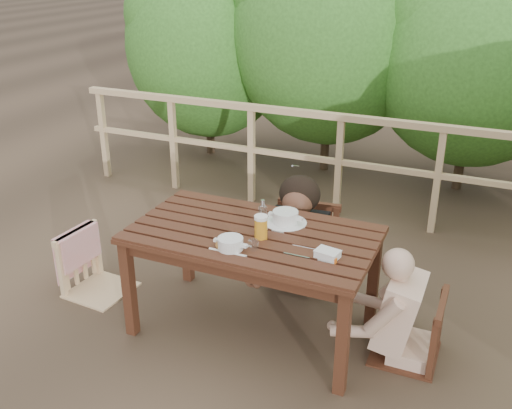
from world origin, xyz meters
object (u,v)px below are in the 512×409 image
at_px(soup_near, 230,244).
at_px(bread_roll, 224,246).
at_px(chair_left, 95,239).
at_px(chair_right, 411,298).
at_px(soup_far, 285,218).
at_px(butter_tub, 327,255).
at_px(bottle, 263,216).
at_px(beer_glass, 261,228).
at_px(chair_far, 303,216).
at_px(tumbler, 253,246).
at_px(woman, 305,195).
at_px(table, 253,282).
at_px(diner_right, 420,273).

height_order(soup_near, bread_roll, soup_near).
xyz_separation_m(chair_left, bread_roll, (1.18, -0.24, 0.31)).
relative_size(chair_right, soup_near, 3.26).
distance_m(soup_far, butter_tub, 0.52).
distance_m(soup_near, bottle, 0.33).
distance_m(bread_roll, beer_glass, 0.27).
height_order(chair_left, butter_tub, chair_left).
distance_m(chair_left, beer_glass, 1.37).
distance_m(soup_near, butter_tub, 0.58).
bearing_deg(beer_glass, chair_right, 10.90).
xyz_separation_m(chair_far, soup_far, (0.07, -0.58, 0.25)).
xyz_separation_m(chair_right, soup_far, (-0.87, 0.09, 0.34)).
xyz_separation_m(chair_right, butter_tub, (-0.47, -0.26, 0.32)).
relative_size(beer_glass, tumbler, 2.27).
bearing_deg(woman, soup_far, 90.59).
distance_m(beer_glass, tumbler, 0.16).
height_order(table, butter_tub, butter_tub).
bearing_deg(tumbler, soup_near, -157.70).
bearing_deg(bread_roll, diner_right, 19.77).
distance_m(woman, diner_right, 1.20).
relative_size(chair_left, bread_roll, 7.70).
xyz_separation_m(chair_left, beer_glass, (1.32, -0.02, 0.36)).
relative_size(diner_right, bottle, 5.50).
height_order(chair_left, soup_near, chair_left).
bearing_deg(chair_right, bread_roll, -69.79).
xyz_separation_m(chair_far, diner_right, (0.97, -0.67, 0.09)).
bearing_deg(table, bread_roll, -102.97).
xyz_separation_m(table, woman, (0.07, 0.81, 0.32)).
height_order(soup_near, butter_tub, soup_near).
xyz_separation_m(tumbler, butter_tub, (0.44, 0.08, -0.01)).
xyz_separation_m(soup_far, bottle, (-0.09, -0.16, 0.06)).
distance_m(woman, bread_roll, 1.10).
xyz_separation_m(chair_far, tumbler, (0.03, -1.01, 0.24)).
height_order(chair_right, diner_right, diner_right).
xyz_separation_m(chair_far, chair_right, (0.94, -0.67, -0.09)).
height_order(soup_near, soup_far, soup_far).
relative_size(woman, butter_tub, 9.74).
relative_size(chair_left, chair_right, 1.04).
distance_m(chair_left, soup_far, 1.44).
xyz_separation_m(woman, diner_right, (0.97, -0.69, -0.07)).
height_order(woman, soup_near, woman).
bearing_deg(table, chair_far, 85.18).
bearing_deg(soup_near, soup_far, 70.29).
bearing_deg(woman, butter_tub, 109.84).
bearing_deg(butter_tub, bottle, 169.63).
bearing_deg(soup_far, chair_right, -5.92).
distance_m(chair_left, bread_roll, 1.24).
bearing_deg(chair_far, diner_right, -41.24).
relative_size(bread_roll, butter_tub, 0.82).
xyz_separation_m(chair_right, bottle, (-0.96, -0.07, 0.40)).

